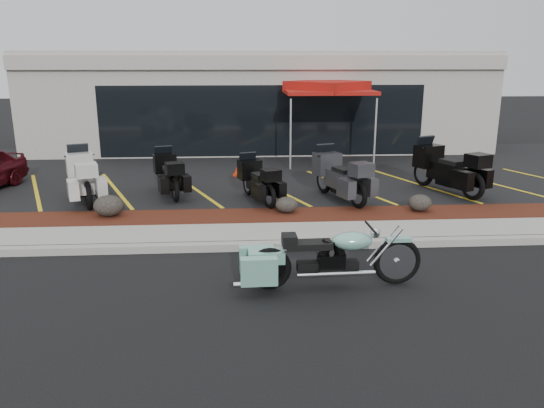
{
  "coord_description": "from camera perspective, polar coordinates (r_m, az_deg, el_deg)",
  "views": [
    {
      "loc": [
        -0.94,
        -9.18,
        3.71
      ],
      "look_at": [
        -0.26,
        1.2,
        0.86
      ],
      "focal_mm": 35.0,
      "sensor_mm": 36.0,
      "label": 1
    }
  ],
  "objects": [
    {
      "name": "upper_lot",
      "position": [
        17.78,
        -0.61,
        3.52
      ],
      "size": [
        26.0,
        9.6,
        0.15
      ],
      "primitive_type": "cube",
      "color": "black",
      "rests_on": "ground"
    },
    {
      "name": "boulder_left",
      "position": [
        12.94,
        -17.16,
        -0.17
      ],
      "size": [
        0.7,
        0.58,
        0.49
      ],
      "primitive_type": "ellipsoid",
      "color": "black",
      "rests_on": "mulch_bed"
    },
    {
      "name": "traffic_cone",
      "position": [
        16.8,
        -3.59,
        3.79
      ],
      "size": [
        0.46,
        0.46,
        0.43
      ],
      "primitive_type": "cone",
      "rotation": [
        0.0,
        0.0,
        -0.32
      ],
      "color": "red",
      "rests_on": "upper_lot"
    },
    {
      "name": "dealership_building",
      "position": [
        23.73,
        -1.46,
        11.19
      ],
      "size": [
        18.0,
        8.16,
        4.0
      ],
      "color": "gray",
      "rests_on": "ground"
    },
    {
      "name": "touring_black_mid",
      "position": [
        14.27,
        -2.59,
        3.28
      ],
      "size": [
        1.42,
        2.17,
        1.18
      ],
      "primitive_type": null,
      "rotation": [
        0.0,
        0.0,
        1.92
      ],
      "color": "black",
      "rests_on": "upper_lot"
    },
    {
      "name": "boulder_mid",
      "position": [
        12.66,
        1.59,
        -0.07
      ],
      "size": [
        0.54,
        0.45,
        0.38
      ],
      "primitive_type": "ellipsoid",
      "color": "black",
      "rests_on": "mulch_bed"
    },
    {
      "name": "touring_grey",
      "position": [
        14.52,
        5.65,
        3.82
      ],
      "size": [
        1.66,
        2.52,
        1.37
      ],
      "primitive_type": null,
      "rotation": [
        0.0,
        0.0,
        1.93
      ],
      "color": "#2E2F33",
      "rests_on": "upper_lot"
    },
    {
      "name": "ground",
      "position": [
        9.95,
        1.98,
        -6.6
      ],
      "size": [
        90.0,
        90.0,
        0.0
      ],
      "primitive_type": "plane",
      "color": "black",
      "rests_on": "ground"
    },
    {
      "name": "curb",
      "position": [
        10.76,
        1.51,
        -4.44
      ],
      "size": [
        24.0,
        0.25,
        0.15
      ],
      "primitive_type": "cube",
      "color": "gray",
      "rests_on": "ground"
    },
    {
      "name": "hero_cruiser",
      "position": [
        9.19,
        13.34,
        -5.32
      ],
      "size": [
        3.09,
        0.86,
        1.08
      ],
      "primitive_type": null,
      "rotation": [
        0.0,
        0.0,
        0.03
      ],
      "color": "#75B6A2",
      "rests_on": "ground"
    },
    {
      "name": "touring_black_front",
      "position": [
        15.25,
        -11.5,
        3.88
      ],
      "size": [
        1.4,
        2.27,
        1.23
      ],
      "primitive_type": null,
      "rotation": [
        0.0,
        0.0,
        1.87
      ],
      "color": "black",
      "rests_on": "upper_lot"
    },
    {
      "name": "popup_canopy",
      "position": [
        19.07,
        5.96,
        12.25
      ],
      "size": [
        3.82,
        3.82,
        2.83
      ],
      "rotation": [
        0.0,
        0.0,
        -0.31
      ],
      "color": "silver",
      "rests_on": "upper_lot"
    },
    {
      "name": "boulder_right",
      "position": [
        13.27,
        15.6,
        0.12
      ],
      "size": [
        0.57,
        0.48,
        0.4
      ],
      "primitive_type": "ellipsoid",
      "color": "black",
      "rests_on": "mulch_bed"
    },
    {
      "name": "sidewalk",
      "position": [
        11.42,
        1.2,
        -3.26
      ],
      "size": [
        24.0,
        1.2,
        0.15
      ],
      "primitive_type": "cube",
      "color": "gray",
      "rests_on": "ground"
    },
    {
      "name": "touring_white",
      "position": [
        15.23,
        -19.98,
        3.53
      ],
      "size": [
        1.71,
        2.55,
        1.38
      ],
      "primitive_type": null,
      "rotation": [
        0.0,
        0.0,
        1.94
      ],
      "color": "silver",
      "rests_on": "upper_lot"
    },
    {
      "name": "mulch_bed",
      "position": [
        12.56,
        0.73,
        -1.5
      ],
      "size": [
        24.0,
        1.2,
        0.16
      ],
      "primitive_type": "cube",
      "color": "#3D1A0D",
      "rests_on": "ground"
    },
    {
      "name": "touring_black_rear",
      "position": [
        15.89,
        16.06,
        4.46
      ],
      "size": [
        1.89,
        2.69,
        1.46
      ],
      "primitive_type": null,
      "rotation": [
        0.0,
        0.0,
        1.98
      ],
      "color": "black",
      "rests_on": "upper_lot"
    }
  ]
}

